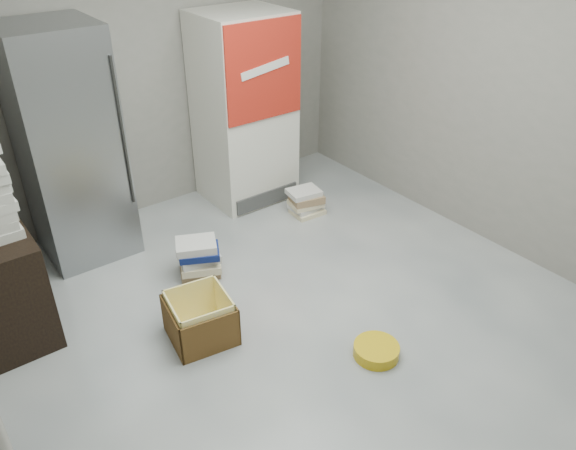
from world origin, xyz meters
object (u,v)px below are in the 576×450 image
(phonebook_stack_main, at_px, (199,258))
(cardboard_box, at_px, (200,321))
(steel_fridge, at_px, (69,147))
(coke_cooler, at_px, (244,110))

(phonebook_stack_main, distance_m, cardboard_box, 0.75)
(steel_fridge, height_order, cardboard_box, steel_fridge)
(steel_fridge, relative_size, coke_cooler, 1.06)
(coke_cooler, height_order, phonebook_stack_main, coke_cooler)
(cardboard_box, bearing_deg, steel_fridge, 106.54)
(steel_fridge, xyz_separation_m, coke_cooler, (1.65, -0.01, -0.05))
(steel_fridge, bearing_deg, coke_cooler, -0.18)
(coke_cooler, height_order, cardboard_box, coke_cooler)
(steel_fridge, distance_m, coke_cooler, 1.65)
(steel_fridge, bearing_deg, phonebook_stack_main, -58.69)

